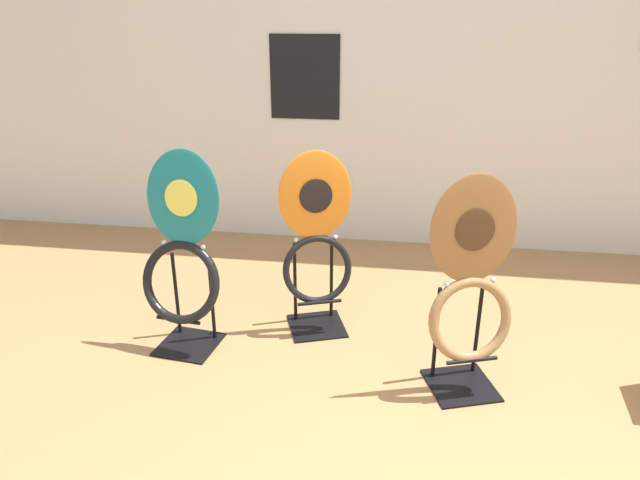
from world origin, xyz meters
name	(u,v)px	position (x,y,z in m)	size (l,w,h in m)	color
wall_back	(406,52)	(0.00, 2.50, 1.30)	(8.00, 0.07, 2.60)	silver
toilet_seat_display_woodgrain	(470,297)	(0.33, 0.81, 0.45)	(0.40, 0.36, 0.97)	black
toilet_seat_display_teal_sax	(182,261)	(-0.98, 0.96, 0.46)	(0.42, 0.31, 0.98)	black
toilet_seat_display_orange_sun	(316,243)	(-0.38, 1.22, 0.48)	(0.38, 0.36, 0.94)	black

